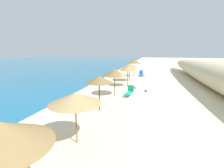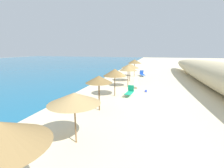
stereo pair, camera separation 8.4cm
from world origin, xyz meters
name	(u,v)px [view 1 (the left image)]	position (x,y,z in m)	size (l,w,h in m)	color
ground_plane	(137,96)	(0.00, 0.00, 0.00)	(160.00, 160.00, 0.00)	beige
beach_umbrella_0	(3,134)	(-12.65, 1.48, 2.53)	(2.18, 2.18, 2.83)	brown
beach_umbrella_1	(75,98)	(-8.81, 1.78, 2.20)	(2.40, 2.40, 2.46)	brown
beach_umbrella_2	(99,79)	(-4.54, 2.16, 2.29)	(1.91, 1.91, 2.56)	brown
beach_umbrella_3	(115,72)	(-0.64, 2.02, 2.27)	(2.17, 2.17, 2.61)	brown
beach_umbrella_4	(128,68)	(3.49, 1.50, 2.27)	(1.99, 1.99, 2.58)	brown
beach_umbrella_5	(130,66)	(7.01, 1.87, 2.18)	(2.38, 2.38, 2.49)	brown
beach_umbrella_6	(134,61)	(11.23, 1.84, 2.49)	(2.16, 2.16, 2.81)	brown
lounge_chair_1	(130,92)	(-0.25, 0.66, 0.43)	(1.38, 0.73, 0.99)	#199972
lounge_chair_2	(142,74)	(12.04, 0.61, 0.37)	(1.76, 1.13, 0.94)	blue
lounge_chair_3	(136,83)	(3.49, 0.52, 0.48)	(1.65, 0.91, 1.14)	white
beach_ball	(146,91)	(1.57, -0.75, 0.15)	(0.30, 0.30, 0.30)	blue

